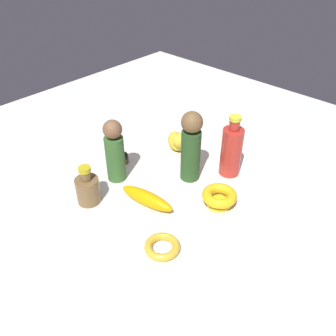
{
  "coord_description": "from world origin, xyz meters",
  "views": [
    {
      "loc": [
        0.66,
        -0.71,
        0.77
      ],
      "look_at": [
        0.0,
        0.0,
        0.07
      ],
      "focal_mm": 38.67,
      "sensor_mm": 36.0,
      "label": 1
    }
  ],
  "objects_px": {
    "bowl": "(219,197)",
    "person_figure_adult": "(115,151)",
    "cat_figurine": "(177,141)",
    "bottle_tall": "(231,150)",
    "bangle": "(162,247)",
    "person_figure_child": "(191,146)",
    "banana": "(147,198)",
    "bottle_short": "(88,189)",
    "nail_polish_jar": "(122,158)"
  },
  "relations": [
    {
      "from": "banana",
      "to": "cat_figurine",
      "type": "bearing_deg",
      "value": -73.44
    },
    {
      "from": "nail_polish_jar",
      "to": "person_figure_child",
      "type": "distance_m",
      "value": 0.29
    },
    {
      "from": "bottle_tall",
      "to": "person_figure_adult",
      "type": "bearing_deg",
      "value": -132.57
    },
    {
      "from": "bottle_tall",
      "to": "cat_figurine",
      "type": "xyz_separation_m",
      "value": [
        -0.24,
        -0.01,
        -0.05
      ]
    },
    {
      "from": "person_figure_adult",
      "to": "bottle_short",
      "type": "bearing_deg",
      "value": -78.74
    },
    {
      "from": "cat_figurine",
      "to": "banana",
      "type": "bearing_deg",
      "value": -64.98
    },
    {
      "from": "bowl",
      "to": "person_figure_adult",
      "type": "xyz_separation_m",
      "value": [
        -0.34,
        -0.13,
        0.08
      ]
    },
    {
      "from": "bangle",
      "to": "bottle_short",
      "type": "distance_m",
      "value": 0.32
    },
    {
      "from": "banana",
      "to": "nail_polish_jar",
      "type": "relative_size",
      "value": 4.13
    },
    {
      "from": "bottle_tall",
      "to": "cat_figurine",
      "type": "height_order",
      "value": "bottle_tall"
    },
    {
      "from": "bangle",
      "to": "bowl",
      "type": "xyz_separation_m",
      "value": [
        0.0,
        0.26,
        0.02
      ]
    },
    {
      "from": "person_figure_adult",
      "to": "person_figure_child",
      "type": "bearing_deg",
      "value": 43.68
    },
    {
      "from": "bottle_tall",
      "to": "bowl",
      "type": "height_order",
      "value": "bottle_tall"
    },
    {
      "from": "bottle_short",
      "to": "cat_figurine",
      "type": "bearing_deg",
      "value": 89.23
    },
    {
      "from": "bottle_tall",
      "to": "person_figure_child",
      "type": "bearing_deg",
      "value": -125.96
    },
    {
      "from": "nail_polish_jar",
      "to": "person_figure_child",
      "type": "relative_size",
      "value": 0.18
    },
    {
      "from": "bottle_tall",
      "to": "cat_figurine",
      "type": "relative_size",
      "value": 1.76
    },
    {
      "from": "person_figure_child",
      "to": "person_figure_adult",
      "type": "bearing_deg",
      "value": -136.32
    },
    {
      "from": "bottle_tall",
      "to": "nail_polish_jar",
      "type": "bearing_deg",
      "value": -146.53
    },
    {
      "from": "bangle",
      "to": "nail_polish_jar",
      "type": "distance_m",
      "value": 0.45
    },
    {
      "from": "banana",
      "to": "bowl",
      "type": "xyz_separation_m",
      "value": [
        0.17,
        0.15,
        0.01
      ]
    },
    {
      "from": "bottle_short",
      "to": "banana",
      "type": "bearing_deg",
      "value": 38.14
    },
    {
      "from": "bowl",
      "to": "person_figure_adult",
      "type": "height_order",
      "value": "person_figure_adult"
    },
    {
      "from": "nail_polish_jar",
      "to": "person_figure_child",
      "type": "bearing_deg",
      "value": 22.35
    },
    {
      "from": "bottle_short",
      "to": "nail_polish_jar",
      "type": "height_order",
      "value": "bottle_short"
    },
    {
      "from": "bottle_short",
      "to": "nail_polish_jar",
      "type": "relative_size",
      "value": 2.86
    },
    {
      "from": "bowl",
      "to": "person_figure_adult",
      "type": "relative_size",
      "value": 0.49
    },
    {
      "from": "cat_figurine",
      "to": "banana",
      "type": "relative_size",
      "value": 0.66
    },
    {
      "from": "person_figure_adult",
      "to": "bangle",
      "type": "bearing_deg",
      "value": -20.8
    },
    {
      "from": "bangle",
      "to": "banana",
      "type": "xyz_separation_m",
      "value": [
        -0.17,
        0.1,
        0.01
      ]
    },
    {
      "from": "nail_polish_jar",
      "to": "bowl",
      "type": "bearing_deg",
      "value": 7.45
    },
    {
      "from": "person_figure_adult",
      "to": "banana",
      "type": "bearing_deg",
      "value": -8.32
    },
    {
      "from": "nail_polish_jar",
      "to": "banana",
      "type": "bearing_deg",
      "value": -23.37
    },
    {
      "from": "bangle",
      "to": "bottle_tall",
      "type": "bearing_deg",
      "value": 99.83
    },
    {
      "from": "nail_polish_jar",
      "to": "person_figure_adult",
      "type": "bearing_deg",
      "value": -52.03
    },
    {
      "from": "person_figure_adult",
      "to": "nail_polish_jar",
      "type": "relative_size",
      "value": 4.86
    },
    {
      "from": "bangle",
      "to": "person_figure_child",
      "type": "relative_size",
      "value": 0.39
    },
    {
      "from": "banana",
      "to": "nail_polish_jar",
      "type": "bearing_deg",
      "value": -31.83
    },
    {
      "from": "bowl",
      "to": "nail_polish_jar",
      "type": "xyz_separation_m",
      "value": [
        -0.4,
        -0.05,
        -0.01
      ]
    },
    {
      "from": "person_figure_adult",
      "to": "nail_polish_jar",
      "type": "bearing_deg",
      "value": 127.97
    },
    {
      "from": "bangle",
      "to": "cat_figurine",
      "type": "xyz_separation_m",
      "value": [
        -0.31,
        0.41,
        0.03
      ]
    },
    {
      "from": "cat_figurine",
      "to": "bottle_short",
      "type": "distance_m",
      "value": 0.42
    },
    {
      "from": "bottle_short",
      "to": "person_figure_child",
      "type": "xyz_separation_m",
      "value": [
        0.16,
        0.32,
        0.08
      ]
    },
    {
      "from": "bottle_tall",
      "to": "nail_polish_jar",
      "type": "distance_m",
      "value": 0.4
    },
    {
      "from": "cat_figurine",
      "to": "nail_polish_jar",
      "type": "xyz_separation_m",
      "value": [
        -0.09,
        -0.2,
        -0.02
      ]
    },
    {
      "from": "cat_figurine",
      "to": "bottle_tall",
      "type": "bearing_deg",
      "value": 3.45
    },
    {
      "from": "bangle",
      "to": "person_figure_child",
      "type": "distance_m",
      "value": 0.36
    },
    {
      "from": "cat_figurine",
      "to": "person_figure_adult",
      "type": "bearing_deg",
      "value": -96.93
    },
    {
      "from": "banana",
      "to": "bangle",
      "type": "bearing_deg",
      "value": 139.46
    },
    {
      "from": "banana",
      "to": "bowl",
      "type": "bearing_deg",
      "value": -146.05
    }
  ]
}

